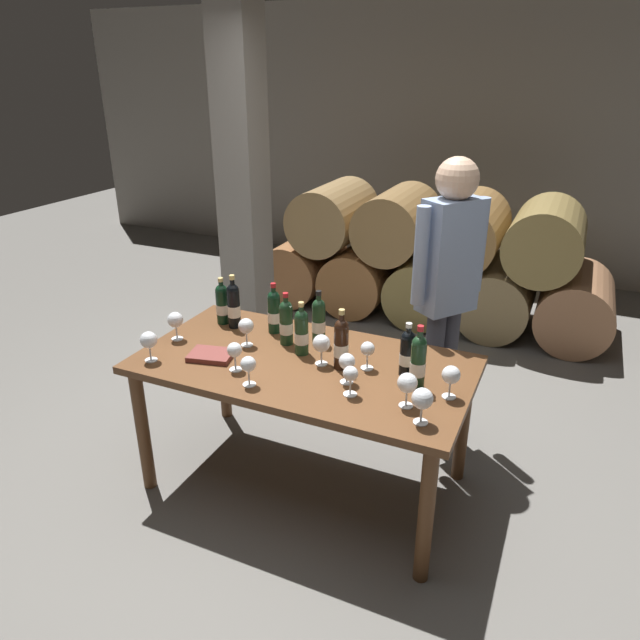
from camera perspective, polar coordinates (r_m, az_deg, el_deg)
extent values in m
plane|color=#66635E|center=(3.39, -1.45, -15.50)|extent=(14.00, 14.00, 0.00)
cube|color=gray|center=(6.70, 14.88, 16.64)|extent=(10.00, 0.24, 2.80)
cylinder|color=brown|center=(5.81, -1.57, 5.26)|extent=(0.60, 0.90, 0.60)
cylinder|color=brown|center=(5.58, 4.28, 4.40)|extent=(0.60, 0.90, 0.60)
cylinder|color=olive|center=(5.41, 10.55, 3.43)|extent=(0.60, 0.90, 0.60)
cylinder|color=olive|center=(5.31, 17.12, 2.36)|extent=(0.60, 0.90, 0.60)
cylinder|color=#956746|center=(5.29, 23.84, 1.24)|extent=(0.60, 0.90, 0.60)
cylinder|color=olive|center=(5.54, 1.35, 10.20)|extent=(0.60, 0.90, 0.60)
cylinder|color=olive|center=(5.33, 7.67, 9.45)|extent=(0.60, 0.90, 0.60)
cylinder|color=olive|center=(5.19, 14.39, 8.54)|extent=(0.60, 0.90, 0.60)
cylinder|color=olive|center=(5.13, 21.34, 7.46)|extent=(0.60, 0.90, 0.60)
cube|color=gray|center=(4.73, -7.58, 13.29)|extent=(0.32, 0.32, 2.60)
cube|color=brown|center=(2.98, -1.59, -4.41)|extent=(1.70, 0.90, 0.04)
cylinder|color=brown|center=(3.28, -17.02, -10.40)|extent=(0.07, 0.07, 0.72)
cylinder|color=brown|center=(2.68, 10.37, -18.42)|extent=(0.07, 0.07, 0.72)
cylinder|color=brown|center=(3.80, -9.47, -4.61)|extent=(0.07, 0.07, 0.72)
cylinder|color=brown|center=(3.30, 13.88, -9.80)|extent=(0.07, 0.07, 0.72)
cylinder|color=#19381E|center=(3.11, -3.33, -0.60)|extent=(0.07, 0.07, 0.21)
sphere|color=#19381E|center=(3.07, -3.38, 1.25)|extent=(0.07, 0.07, 0.07)
cylinder|color=#19381E|center=(3.06, -3.39, 1.70)|extent=(0.03, 0.03, 0.06)
cylinder|color=#B21E23|center=(3.04, -3.41, 2.47)|extent=(0.03, 0.03, 0.02)
cylinder|color=silver|center=(3.12, -3.33, -0.77)|extent=(0.07, 0.07, 0.06)
cylinder|color=#19381E|center=(3.00, -1.82, -1.57)|extent=(0.07, 0.07, 0.20)
sphere|color=#19381E|center=(2.96, -1.85, 0.31)|extent=(0.07, 0.07, 0.07)
cylinder|color=#19381E|center=(2.95, -1.86, 0.77)|extent=(0.03, 0.03, 0.06)
cylinder|color=tan|center=(2.93, -1.87, 1.55)|extent=(0.03, 0.03, 0.02)
cylinder|color=silver|center=(3.01, -1.82, -1.74)|extent=(0.07, 0.07, 0.06)
cylinder|color=black|center=(2.86, 2.09, -2.74)|extent=(0.07, 0.07, 0.22)
sphere|color=black|center=(2.81, 2.13, -0.62)|extent=(0.07, 0.07, 0.07)
cylinder|color=black|center=(2.80, 2.14, -0.09)|extent=(0.03, 0.03, 0.07)
cylinder|color=tan|center=(2.78, 2.15, 0.80)|extent=(0.03, 0.03, 0.03)
cylinder|color=silver|center=(2.86, 2.09, -2.94)|extent=(0.07, 0.07, 0.07)
cylinder|color=black|center=(2.83, 8.54, -3.61)|extent=(0.07, 0.07, 0.19)
sphere|color=black|center=(2.79, 8.66, -1.75)|extent=(0.07, 0.07, 0.07)
cylinder|color=black|center=(2.78, 8.69, -1.30)|extent=(0.03, 0.03, 0.06)
cylinder|color=silver|center=(2.76, 8.74, -0.52)|extent=(0.03, 0.03, 0.02)
cylinder|color=silver|center=(2.84, 8.52, -3.78)|extent=(0.07, 0.07, 0.06)
cylinder|color=black|center=(3.41, -9.57, 1.24)|extent=(0.07, 0.07, 0.20)
sphere|color=black|center=(3.37, -9.68, 2.87)|extent=(0.07, 0.07, 0.07)
cylinder|color=black|center=(3.36, -9.71, 3.26)|extent=(0.03, 0.03, 0.06)
cylinder|color=tan|center=(3.35, -9.76, 3.93)|extent=(0.03, 0.03, 0.02)
cylinder|color=silver|center=(3.41, -9.56, 1.09)|extent=(0.07, 0.07, 0.06)
cylinder|color=#19381E|center=(2.73, 9.59, -4.50)|extent=(0.07, 0.07, 0.22)
sphere|color=#19381E|center=(2.67, 9.75, -2.29)|extent=(0.07, 0.07, 0.07)
cylinder|color=#19381E|center=(2.66, 9.80, -1.74)|extent=(0.03, 0.03, 0.07)
cylinder|color=#B21E23|center=(2.64, 9.87, -0.81)|extent=(0.03, 0.03, 0.03)
cylinder|color=silver|center=(2.73, 9.57, -4.70)|extent=(0.07, 0.07, 0.07)
cylinder|color=black|center=(3.34, -8.46, 1.07)|extent=(0.07, 0.07, 0.22)
sphere|color=black|center=(3.30, -8.58, 2.93)|extent=(0.07, 0.07, 0.07)
cylinder|color=black|center=(3.29, -8.61, 3.40)|extent=(0.03, 0.03, 0.07)
cylinder|color=tan|center=(3.27, -8.66, 4.17)|extent=(0.03, 0.03, 0.03)
cylinder|color=silver|center=(3.35, -8.45, 0.89)|extent=(0.07, 0.07, 0.07)
cylinder|color=#19381E|center=(3.13, -0.13, -0.43)|extent=(0.07, 0.07, 0.21)
sphere|color=#19381E|center=(3.08, -0.13, 1.43)|extent=(0.07, 0.07, 0.07)
cylinder|color=#19381E|center=(3.07, -0.13, 1.89)|extent=(0.03, 0.03, 0.07)
cylinder|color=black|center=(3.06, -0.13, 2.67)|extent=(0.03, 0.03, 0.02)
cylinder|color=silver|center=(3.13, -0.13, -0.61)|extent=(0.07, 0.07, 0.06)
cylinder|color=black|center=(3.25, -4.52, 0.47)|extent=(0.07, 0.07, 0.20)
sphere|color=black|center=(3.21, -4.58, 2.25)|extent=(0.07, 0.07, 0.07)
cylinder|color=black|center=(3.20, -4.60, 2.69)|extent=(0.03, 0.03, 0.06)
cylinder|color=#B21E23|center=(3.19, -4.63, 3.42)|extent=(0.03, 0.03, 0.02)
cylinder|color=silver|center=(3.26, -4.52, 0.31)|extent=(0.07, 0.07, 0.06)
cylinder|color=white|center=(3.29, -13.85, -1.79)|extent=(0.06, 0.06, 0.00)
cylinder|color=white|center=(3.28, -13.92, -1.16)|extent=(0.01, 0.01, 0.07)
sphere|color=white|center=(3.25, -14.04, 0.03)|extent=(0.09, 0.09, 0.09)
cylinder|color=white|center=(2.68, 2.97, -7.29)|extent=(0.06, 0.06, 0.00)
cylinder|color=white|center=(2.66, 2.99, -6.56)|extent=(0.01, 0.01, 0.07)
sphere|color=white|center=(2.63, 3.02, -5.29)|extent=(0.07, 0.07, 0.07)
cylinder|color=white|center=(2.52, 9.85, -9.87)|extent=(0.06, 0.06, 0.00)
cylinder|color=white|center=(2.50, 9.91, -9.11)|extent=(0.01, 0.01, 0.07)
sphere|color=white|center=(2.46, 10.04, -7.61)|extent=(0.09, 0.09, 0.09)
cylinder|color=white|center=(3.15, -7.19, -2.44)|extent=(0.06, 0.06, 0.00)
cylinder|color=white|center=(3.14, -7.22, -1.79)|extent=(0.01, 0.01, 0.07)
sphere|color=white|center=(3.11, -7.29, -0.58)|extent=(0.08, 0.08, 0.08)
cylinder|color=white|center=(2.73, 12.55, -7.36)|extent=(0.06, 0.06, 0.00)
cylinder|color=white|center=(2.71, 12.62, -6.64)|extent=(0.01, 0.01, 0.07)
sphere|color=white|center=(2.67, 12.76, -5.28)|extent=(0.08, 0.08, 0.08)
cylinder|color=white|center=(2.91, -8.28, -4.84)|extent=(0.06, 0.06, 0.00)
cylinder|color=white|center=(2.90, -8.33, -4.14)|extent=(0.01, 0.01, 0.07)
sphere|color=white|center=(2.86, -8.41, -2.92)|extent=(0.07, 0.07, 0.07)
cylinder|color=white|center=(2.78, 2.63, -6.11)|extent=(0.06, 0.06, 0.00)
cylinder|color=white|center=(2.76, 2.64, -5.39)|extent=(0.01, 0.01, 0.07)
sphere|color=white|center=(2.73, 2.67, -4.09)|extent=(0.08, 0.08, 0.08)
cylinder|color=white|center=(2.63, 8.43, -8.32)|extent=(0.06, 0.06, 0.00)
cylinder|color=white|center=(2.60, 8.48, -7.57)|extent=(0.01, 0.01, 0.07)
sphere|color=white|center=(2.57, 8.58, -6.13)|extent=(0.09, 0.09, 0.09)
cylinder|color=white|center=(2.94, 0.14, -4.31)|extent=(0.06, 0.06, 0.00)
cylinder|color=white|center=(2.92, 0.14, -3.62)|extent=(0.01, 0.01, 0.07)
sphere|color=white|center=(2.89, 0.14, -2.30)|extent=(0.09, 0.09, 0.09)
cylinder|color=white|center=(2.78, -6.96, -6.30)|extent=(0.06, 0.06, 0.00)
cylinder|color=white|center=(2.76, -7.00, -5.58)|extent=(0.01, 0.01, 0.07)
sphere|color=white|center=(2.72, -7.07, -4.31)|extent=(0.07, 0.07, 0.07)
cylinder|color=white|center=(3.10, -16.26, -3.79)|extent=(0.06, 0.06, 0.00)
cylinder|color=white|center=(3.08, -16.35, -3.13)|extent=(0.01, 0.01, 0.07)
sphere|color=white|center=(3.05, -16.51, -1.88)|extent=(0.09, 0.09, 0.09)
cylinder|color=white|center=(2.91, 4.63, -4.72)|extent=(0.06, 0.06, 0.00)
cylinder|color=white|center=(2.89, 4.66, -4.03)|extent=(0.01, 0.01, 0.07)
sphere|color=white|center=(2.86, 4.70, -2.82)|extent=(0.07, 0.07, 0.07)
cube|color=brown|center=(3.05, -10.64, -3.42)|extent=(0.25, 0.20, 0.03)
cylinder|color=#383842|center=(3.64, 12.28, -5.03)|extent=(0.11, 0.11, 0.85)
cylinder|color=#383842|center=(3.57, 10.94, -5.48)|extent=(0.11, 0.11, 0.85)
cube|color=#8499BC|center=(3.31, 12.67, 6.14)|extent=(0.33, 0.36, 0.64)
cylinder|color=#8499BC|center=(3.44, 15.35, 7.10)|extent=(0.08, 0.08, 0.54)
cylinder|color=#8499BC|center=(3.17, 9.87, 6.18)|extent=(0.08, 0.08, 0.54)
sphere|color=tan|center=(3.21, 13.36, 13.36)|extent=(0.23, 0.23, 0.23)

